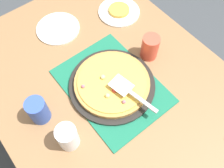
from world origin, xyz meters
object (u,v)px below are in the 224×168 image
cup_near (68,137)px  cup_corner (150,47)px  plate_far_right (119,12)px  pizza (112,83)px  cup_far (38,110)px  served_slice_right (119,10)px  plate_side (58,28)px  pizza_pan (112,85)px  pizza_server (130,92)px

cup_near → cup_corner: same height
plate_far_right → pizza: bearing=136.9°
plate_far_right → cup_far: bearing=112.6°
pizza → cup_corner: size_ratio=2.75×
pizza → served_slice_right: size_ratio=3.00×
served_slice_right → cup_far: bearing=112.6°
plate_far_right → cup_near: bearing=125.5°
plate_side → cup_far: size_ratio=1.83×
pizza_pan → pizza_server: pizza_server is taller
served_slice_right → plate_side: bearing=72.3°
plate_side → cup_corner: 0.48m
pizza → pizza_server: (-0.10, -0.02, 0.03)m
served_slice_right → pizza_pan: bearing=136.9°
cup_far → pizza_server: 0.38m
pizza → pizza_pan: bearing=-55.0°
pizza → cup_far: 0.33m
plate_side → cup_near: (-0.53, 0.28, 0.06)m
plate_far_right → served_slice_right: size_ratio=2.00×
cup_corner → cup_near: bearing=102.8°
plate_side → served_slice_right: 0.34m
pizza → plate_far_right: 0.46m
pizza_pan → plate_side: bearing=1.1°
pizza_pan → served_slice_right: (0.33, -0.31, 0.01)m
pizza → cup_near: bearing=108.1°
pizza_pan → cup_corner: bearing=-83.7°
cup_near → cup_corner: bearing=-77.2°
plate_side → cup_corner: cup_corner is taller
plate_far_right → cup_far: size_ratio=1.83×
served_slice_right → cup_near: size_ratio=0.92×
pizza_pan → cup_near: bearing=108.1°
plate_far_right → cup_far: cup_far is taller
cup_near → pizza_server: size_ratio=0.51×
cup_near → pizza_server: 0.30m
pizza → plate_side: pizza is taller
pizza → served_slice_right: bearing=-43.1°
pizza_pan → served_slice_right: size_ratio=3.45×
pizza → plate_side: 0.44m
plate_side → cup_near: bearing=152.3°
plate_side → cup_far: 0.48m
plate_far_right → pizza_server: 0.52m
pizza_pan → plate_far_right: (0.33, -0.31, -0.01)m
pizza_pan → served_slice_right: bearing=-43.1°
plate_side → pizza_pan: bearing=-178.9°
cup_near → pizza_server: cup_near is taller
served_slice_right → cup_far: size_ratio=0.92×
plate_far_right → cup_corner: cup_corner is taller
cup_corner → plate_far_right: bearing=-12.4°
pizza → served_slice_right: pizza is taller
served_slice_right → cup_near: (-0.43, 0.60, 0.04)m
served_slice_right → cup_corner: cup_corner is taller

